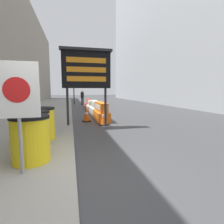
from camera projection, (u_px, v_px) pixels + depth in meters
ground_plane at (77, 183)px, 3.00m from camera, size 120.00×120.00×0.00m
building_left_facade at (0, 27)px, 10.83m from camera, size 0.40×50.40×10.99m
barrel_drum_foreground at (31, 139)px, 3.53m from camera, size 0.77×0.77×0.95m
barrel_drum_middle at (34, 130)px, 4.34m from camera, size 0.77×0.77×0.95m
barrel_drum_back at (42, 123)px, 5.18m from camera, size 0.77×0.77×0.95m
warning_sign at (17, 97)px, 2.90m from camera, size 0.70×0.08×1.92m
message_board at (86, 70)px, 7.25m from camera, size 2.13×0.36×3.28m
jersey_barrier_orange_near at (101, 112)px, 9.33m from camera, size 0.62×2.11×0.95m
jersey_barrier_white at (95, 108)px, 11.64m from camera, size 0.57×2.15×0.90m
jersey_barrier_cream at (91, 106)px, 13.99m from camera, size 0.61×1.66×0.77m
jersey_barrier_red_striped at (88, 104)px, 15.91m from camera, size 0.59×1.65×0.80m
traffic_cone_near at (104, 117)px, 7.99m from camera, size 0.42×0.42×0.75m
traffic_cone_mid at (86, 114)px, 8.92m from camera, size 0.42×0.42×0.75m
traffic_light_near_curb at (74, 81)px, 19.39m from camera, size 0.28×0.45×3.58m
pedestrian_worker at (82, 96)px, 18.87m from camera, size 0.37×0.48×1.61m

